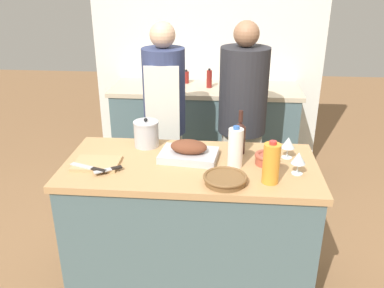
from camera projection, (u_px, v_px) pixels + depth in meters
ground_plane at (191, 282)px, 2.75m from camera, size 12.00×12.00×0.00m
kitchen_island at (191, 227)px, 2.57m from camera, size 1.50×0.70×0.90m
back_counter at (205, 133)px, 4.01m from camera, size 1.77×0.60×0.93m
back_wall at (208, 44)px, 4.01m from camera, size 2.27×0.10×2.55m
roasting_pan at (189, 152)px, 2.44m from camera, size 0.36×0.27×0.12m
wicker_basket at (225, 179)px, 2.17m from camera, size 0.24×0.24×0.05m
cutting_board at (97, 164)px, 2.38m from camera, size 0.27×0.21×0.02m
stock_pot at (146, 134)px, 2.60m from camera, size 0.16×0.16×0.19m
mixing_bowl at (266, 158)px, 2.38m from camera, size 0.14×0.14×0.07m
juice_jug at (271, 163)px, 2.14m from camera, size 0.09×0.09×0.24m
milk_jug at (235, 148)px, 2.32m from camera, size 0.09×0.09×0.25m
wine_bottle_green at (240, 137)px, 2.49m from camera, size 0.07×0.07×0.28m
wine_glass_left at (288, 143)px, 2.43m from camera, size 0.08×0.08×0.13m
wine_glass_right at (299, 159)px, 2.24m from camera, size 0.08×0.08×0.13m
knife_chef at (89, 168)px, 2.30m from camera, size 0.23×0.11×0.01m
knife_paring at (109, 169)px, 2.28m from camera, size 0.15×0.11×0.01m
stand_mixer at (234, 77)px, 3.66m from camera, size 0.18×0.14×0.29m
condiment_bottle_tall at (209, 79)px, 3.77m from camera, size 0.05×0.05×0.18m
condiment_bottle_short at (186, 77)px, 3.93m from camera, size 0.05×0.05×0.13m
person_cook_aproned at (165, 117)px, 3.15m from camera, size 0.32×0.33×1.62m
person_cook_guest at (242, 118)px, 3.16m from camera, size 0.37×0.37×1.62m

